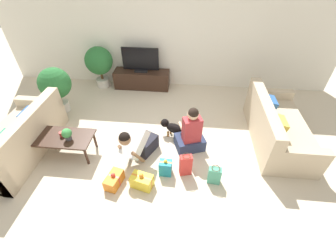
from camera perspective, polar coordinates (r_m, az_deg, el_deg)
name	(u,v)px	position (r m, az deg, el deg)	size (l,w,h in m)	color
ground_plane	(151,151)	(4.30, -4.34, -6.24)	(16.00, 16.00, 0.00)	beige
wall_back	(165,35)	(5.87, -0.67, 22.07)	(8.40, 0.06, 2.60)	white
sofa_left	(19,140)	(4.90, -33.57, -2.91)	(0.94, 1.96, 0.83)	#C6B293
sofa_right	(276,127)	(4.82, 25.72, -0.31)	(0.94, 1.96, 0.83)	#C6B293
coffee_table	(62,139)	(4.41, -25.30, -2.90)	(1.09, 0.54, 0.41)	#382319
tv_console	(142,79)	(6.12, -6.61, 11.71)	(1.43, 0.43, 0.46)	#382319
tv	(141,61)	(5.90, -6.99, 16.03)	(0.92, 0.20, 0.62)	black
potted_plant_back_left	(99,62)	(6.19, -17.10, 15.20)	(0.69, 0.69, 1.07)	beige
potted_plant_corner_left	(55,85)	(5.49, -26.72, 9.34)	(0.67, 0.67, 1.05)	beige
person_kneeling	(138,143)	(3.96, -7.64, -4.34)	(0.63, 0.84, 0.80)	#23232D
person_sitting	(191,134)	(4.13, 5.79, -2.09)	(0.62, 0.59, 0.94)	#283351
dog	(172,127)	(4.46, 0.95, -0.29)	(0.54, 0.32, 0.35)	black
gift_box_a	(142,181)	(3.72, -6.64, -13.73)	(0.38, 0.29, 0.29)	yellow
gift_box_b	(114,180)	(3.82, -13.52, -13.16)	(0.27, 0.39, 0.26)	orange
gift_box_c	(166,168)	(3.83, -0.63, -10.54)	(0.22, 0.17, 0.34)	teal
gift_bag_a	(214,175)	(3.78, 11.71, -12.15)	(0.22, 0.15, 0.34)	#4CA384
gift_bag_b	(186,165)	(3.79, 4.52, -9.82)	(0.22, 0.16, 0.44)	red
mug	(62,134)	(4.36, -25.37, -1.89)	(0.12, 0.08, 0.09)	#B23D38
tabletop_plant	(67,134)	(4.20, -24.30, -1.84)	(0.17, 0.17, 0.22)	#4C4C51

